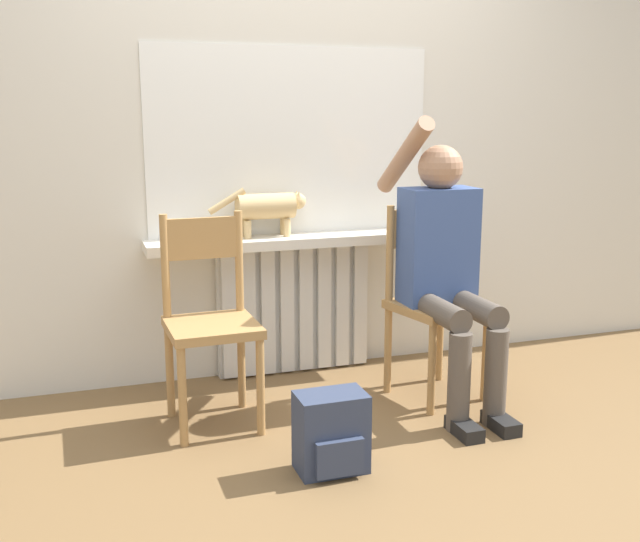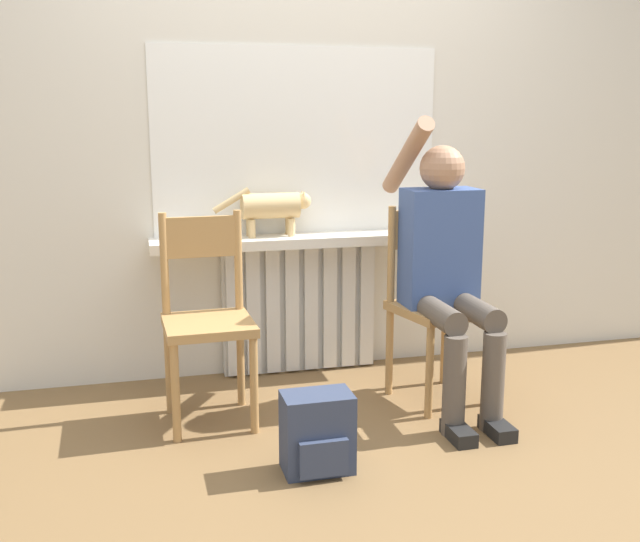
% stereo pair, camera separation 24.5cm
% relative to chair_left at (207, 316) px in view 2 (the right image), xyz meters
% --- Properties ---
extents(ground_plane, '(12.00, 12.00, 0.00)m').
position_rel_chair_left_xyz_m(ground_plane, '(0.54, -0.62, -0.48)').
color(ground_plane, brown).
extents(wall_with_window, '(7.00, 0.06, 2.70)m').
position_rel_chair_left_xyz_m(wall_with_window, '(0.54, 0.61, 0.87)').
color(wall_with_window, silver).
rests_on(wall_with_window, ground_plane).
extents(radiator, '(0.82, 0.08, 0.69)m').
position_rel_chair_left_xyz_m(radiator, '(0.54, 0.53, -0.13)').
color(radiator, silver).
rests_on(radiator, ground_plane).
extents(windowsill, '(1.53, 0.23, 0.05)m').
position_rel_chair_left_xyz_m(windowsill, '(0.54, 0.46, 0.24)').
color(windowsill, white).
rests_on(windowsill, radiator).
extents(window_glass, '(1.47, 0.01, 0.94)m').
position_rel_chair_left_xyz_m(window_glass, '(0.54, 0.57, 0.73)').
color(window_glass, white).
rests_on(window_glass, windowsill).
extents(chair_left, '(0.39, 0.39, 0.93)m').
position_rel_chair_left_xyz_m(chair_left, '(0.00, 0.00, 0.00)').
color(chair_left, '#B2844C').
rests_on(chair_left, ground_plane).
extents(chair_right, '(0.46, 0.46, 0.93)m').
position_rel_chair_left_xyz_m(chair_right, '(1.07, -0.00, 0.00)').
color(chair_right, '#B2844C').
rests_on(chair_right, ground_plane).
extents(person, '(0.36, 0.95, 1.34)m').
position_rel_chair_left_xyz_m(person, '(1.08, -0.11, 0.21)').
color(person, brown).
rests_on(person, ground_plane).
extents(cat, '(0.50, 0.13, 0.25)m').
position_rel_chair_left_xyz_m(cat, '(0.39, 0.49, 0.41)').
color(cat, '#DBB77A').
rests_on(cat, windowsill).
extents(backpack, '(0.27, 0.20, 0.31)m').
position_rel_chair_left_xyz_m(backpack, '(0.35, -0.61, -0.33)').
color(backpack, '#333D56').
rests_on(backpack, ground_plane).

